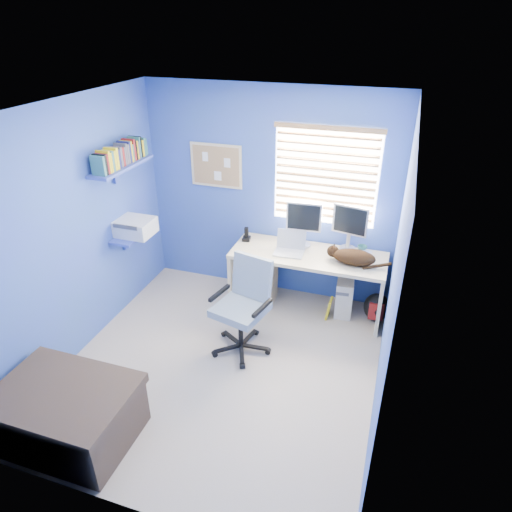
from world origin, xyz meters
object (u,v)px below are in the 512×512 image
(desk, at_px, (307,282))
(office_chair, at_px, (243,318))
(tower_pc, at_px, (344,294))
(cat, at_px, (354,257))
(laptop, at_px, (289,245))

(desk, distance_m, office_chair, 1.02)
(tower_pc, bearing_deg, cat, -73.07)
(desk, relative_size, laptop, 5.28)
(cat, height_order, office_chair, office_chair)
(cat, bearing_deg, laptop, -171.31)
(desk, bearing_deg, laptop, -164.74)
(laptop, height_order, tower_pc, laptop)
(cat, xyz_separation_m, tower_pc, (-0.08, 0.18, -0.60))
(cat, distance_m, tower_pc, 0.63)
(desk, xyz_separation_m, cat, (0.51, -0.08, 0.45))
(laptop, bearing_deg, desk, 12.56)
(laptop, height_order, office_chair, office_chair)
(laptop, xyz_separation_m, office_chair, (-0.25, -0.85, -0.48))
(laptop, distance_m, tower_pc, 0.92)
(tower_pc, relative_size, office_chair, 0.45)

